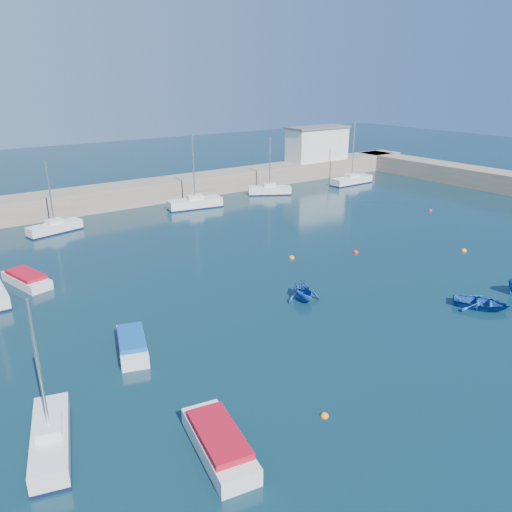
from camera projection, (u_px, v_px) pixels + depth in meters
ground at (466, 352)px, 29.42m from camera, size 220.00×220.00×0.00m
back_wall at (143, 192)px, 64.02m from camera, size 96.00×4.50×2.60m
right_arm at (444, 172)px, 77.62m from camera, size 4.50×32.00×2.60m
harbor_office at (317, 144)px, 79.27m from camera, size 10.00×4.00×5.00m
sailboat_1 at (51, 439)px, 21.61m from camera, size 2.96×5.62×7.20m
sailboat_5 at (55, 228)px, 51.61m from camera, size 5.75×2.76×7.40m
sailboat_6 at (195, 203)px, 61.31m from camera, size 6.87×2.91×8.83m
sailboat_7 at (270, 190)px, 68.44m from camera, size 5.84×4.30×7.78m
sailboat_8 at (352, 180)px, 75.04m from camera, size 7.14×2.08×9.27m
motorboat_0 at (219, 442)px, 21.42m from camera, size 2.67×5.29×1.13m
motorboat_1 at (132, 344)px, 29.33m from camera, size 2.79×4.60×1.07m
motorboat_2 at (26, 279)px, 38.83m from camera, size 2.86×5.14×1.00m
dinghy_center at (481, 303)px, 34.91m from camera, size 4.26×4.57×0.77m
dinghy_left at (303, 290)px, 36.05m from camera, size 3.15×3.42×1.50m
buoy_0 at (325, 416)px, 23.88m from camera, size 0.41×0.41×0.41m
buoy_1 at (356, 253)px, 45.99m from camera, size 0.50×0.50×0.50m
buoy_2 at (464, 251)px, 46.42m from camera, size 0.51×0.51×0.51m
buoy_3 at (292, 258)px, 44.63m from camera, size 0.50×0.50×0.50m
buoy_4 at (430, 211)px, 60.23m from camera, size 0.45×0.45×0.45m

